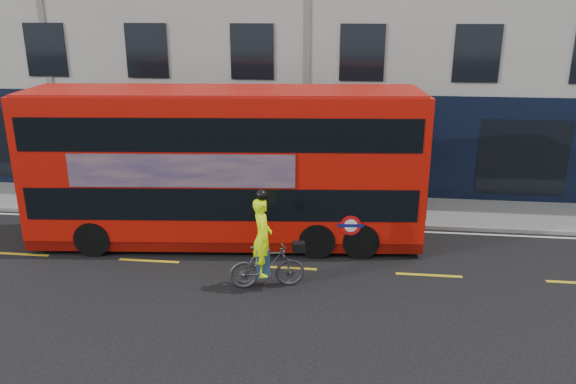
# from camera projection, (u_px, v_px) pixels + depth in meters

# --- Properties ---
(ground) EXTENTS (120.00, 120.00, 0.00)m
(ground) POSITION_uv_depth(u_px,v_px,m) (278.00, 293.00, 14.49)
(ground) COLOR black
(ground) RESTS_ON ground
(pavement) EXTENTS (60.00, 3.00, 0.12)m
(pavement) POSITION_uv_depth(u_px,v_px,m) (302.00, 207.00, 20.61)
(pavement) COLOR slate
(pavement) RESTS_ON ground
(kerb) EXTENTS (60.00, 0.12, 0.13)m
(kerb) POSITION_uv_depth(u_px,v_px,m) (297.00, 222.00, 19.19)
(kerb) COLOR gray
(kerb) RESTS_ON ground
(road_edge_line) EXTENTS (58.00, 0.10, 0.01)m
(road_edge_line) POSITION_uv_depth(u_px,v_px,m) (297.00, 226.00, 18.93)
(road_edge_line) COLOR silver
(road_edge_line) RESTS_ON ground
(lane_dashes) EXTENTS (58.00, 0.12, 0.01)m
(lane_dashes) POSITION_uv_depth(u_px,v_px,m) (285.00, 268.00, 15.91)
(lane_dashes) COLOR gold
(lane_dashes) RESTS_ON ground
(bus) EXTENTS (12.01, 3.77, 4.76)m
(bus) POSITION_uv_depth(u_px,v_px,m) (227.00, 166.00, 17.05)
(bus) COLOR red
(bus) RESTS_ON ground
(cyclist) EXTENTS (2.06, 1.02, 2.71)m
(cyclist) POSITION_uv_depth(u_px,v_px,m) (265.00, 255.00, 14.54)
(cyclist) COLOR #3E4143
(cyclist) RESTS_ON ground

